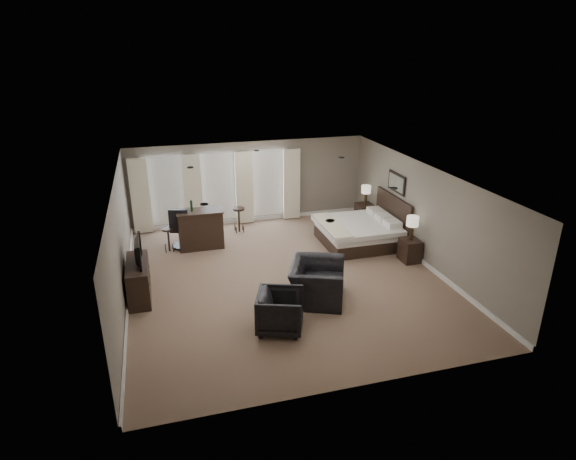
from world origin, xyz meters
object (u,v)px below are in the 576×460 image
object	(u,v)px
nightstand_far	(365,214)
tv	(136,260)
lamp_near	(412,228)
armchair_far	(280,309)
armchair_near	(317,276)
desk_chair	(181,227)
bar_stool_right	(239,220)
dresser	(139,280)
bar_counter	(201,229)
lamp_far	(366,195)
nightstand_near	(410,250)
bed	(358,222)
bar_stool_left	(169,240)

from	to	relation	value
nightstand_far	tv	xyz separation A→B (m)	(-6.92, -2.98, 0.59)
nightstand_far	lamp_near	bearing A→B (deg)	-90.00
armchair_far	tv	bearing A→B (deg)	71.58
armchair_near	desk_chair	world-z (taller)	desk_chair
tv	bar_stool_right	size ratio (longest dim) A/B	1.29
dresser	armchair_near	bearing A→B (deg)	-17.18
bar_stool_right	bar_counter	bearing A→B (deg)	-144.42
nightstand_far	dresser	size ratio (longest dim) A/B	0.45
armchair_far	desk_chair	distance (m)	5.13
lamp_far	bar_stool_right	bearing A→B (deg)	173.84
lamp_near	armchair_near	xyz separation A→B (m)	(-3.05, -1.28, -0.34)
nightstand_near	tv	bearing A→B (deg)	-179.32
bed	lamp_far	xyz separation A→B (m)	(0.89, 1.45, 0.29)
dresser	bar_stool_right	bearing A→B (deg)	49.35
nightstand_far	armchair_far	bearing A→B (deg)	-128.92
nightstand_near	bar_stool_left	distance (m)	6.60
lamp_near	lamp_far	world-z (taller)	lamp_far
nightstand_near	lamp_far	world-z (taller)	lamp_far
lamp_near	armchair_near	bearing A→B (deg)	-157.25
bed	bar_counter	distance (m)	4.47
bar_counter	bed	bearing A→B (deg)	-12.70
lamp_far	tv	xyz separation A→B (m)	(-6.92, -2.98, -0.05)
tv	armchair_far	distance (m)	3.54
nightstand_near	desk_chair	xyz separation A→B (m)	(-5.76, 2.62, 0.30)
nightstand_near	tv	world-z (taller)	tv
dresser	bar_stool_left	bearing A→B (deg)	72.62
nightstand_near	desk_chair	bearing A→B (deg)	155.52
dresser	tv	xyz separation A→B (m)	(0.00, 0.00, 0.49)
dresser	armchair_far	distance (m)	3.51
tv	bar_stool_right	xyz separation A→B (m)	(2.93, 3.41, -0.54)
nightstand_far	bar_stool_right	distance (m)	4.01
bed	bar_stool_left	world-z (taller)	bed
bar_stool_right	bar_stool_left	bearing A→B (deg)	-156.62
dresser	bar_stool_right	world-z (taller)	dresser
nightstand_far	lamp_far	size ratio (longest dim) A/B	1.07
armchair_near	armchair_far	world-z (taller)	armchair_near
lamp_far	bar_stool_left	xyz separation A→B (m)	(-6.14, -0.50, -0.63)
dresser	bed	bearing A→B (deg)	14.26
armchair_far	bar_stool_right	distance (m)	5.59
lamp_far	armchair_far	xyz separation A→B (m)	(-4.16, -5.16, -0.51)
lamp_near	armchair_near	distance (m)	3.32
tv	nightstand_near	bearing A→B (deg)	-89.32
tv	bar_stool_left	world-z (taller)	tv
armchair_near	bar_stool_left	bearing A→B (deg)	63.01
bar_counter	dresser	bearing A→B (deg)	-123.65
nightstand_far	lamp_near	world-z (taller)	lamp_near
desk_chair	lamp_near	bearing A→B (deg)	171.77
lamp_far	armchair_near	xyz separation A→B (m)	(-3.05, -4.18, -0.38)
tv	bed	bearing A→B (deg)	-75.74
dresser	bar_stool_right	distance (m)	4.50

